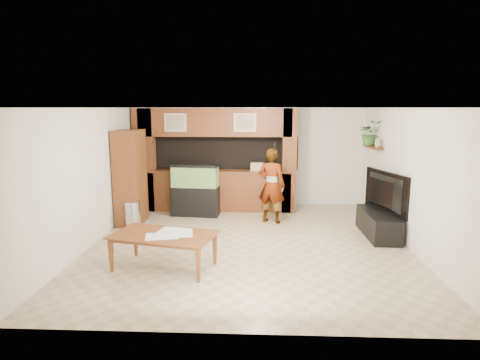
{
  "coord_description": "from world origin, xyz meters",
  "views": [
    {
      "loc": [
        0.15,
        -7.53,
        2.6
      ],
      "look_at": [
        -0.2,
        0.6,
        1.13
      ],
      "focal_mm": 30.0,
      "sensor_mm": 36.0,
      "label": 1
    }
  ],
  "objects_px": {
    "person": "(272,186)",
    "dining_table": "(163,252)",
    "television": "(380,192)",
    "pantry_cabinet": "(130,177)",
    "aquarium": "(195,191)"
  },
  "relations": [
    {
      "from": "pantry_cabinet",
      "to": "dining_table",
      "type": "xyz_separation_m",
      "value": [
        1.34,
        -2.62,
        -0.77
      ]
    },
    {
      "from": "television",
      "to": "person",
      "type": "xyz_separation_m",
      "value": [
        -2.17,
        0.89,
        -0.05
      ]
    },
    {
      "from": "pantry_cabinet",
      "to": "person",
      "type": "height_order",
      "value": "pantry_cabinet"
    },
    {
      "from": "aquarium",
      "to": "television",
      "type": "distance_m",
      "value": 4.25
    },
    {
      "from": "person",
      "to": "dining_table",
      "type": "distance_m",
      "value": 3.41
    },
    {
      "from": "television",
      "to": "person",
      "type": "height_order",
      "value": "person"
    },
    {
      "from": "person",
      "to": "dining_table",
      "type": "xyz_separation_m",
      "value": [
        -1.85,
        -2.81,
        -0.57
      ]
    },
    {
      "from": "person",
      "to": "aquarium",
      "type": "bearing_deg",
      "value": 7.49
    },
    {
      "from": "television",
      "to": "person",
      "type": "bearing_deg",
      "value": 51.69
    },
    {
      "from": "person",
      "to": "dining_table",
      "type": "bearing_deg",
      "value": 79.93
    },
    {
      "from": "pantry_cabinet",
      "to": "aquarium",
      "type": "xyz_separation_m",
      "value": [
        1.36,
        0.71,
        -0.44
      ]
    },
    {
      "from": "aquarium",
      "to": "person",
      "type": "distance_m",
      "value": 1.92
    },
    {
      "from": "aquarium",
      "to": "television",
      "type": "bearing_deg",
      "value": -13.46
    },
    {
      "from": "pantry_cabinet",
      "to": "television",
      "type": "relative_size",
      "value": 1.46
    },
    {
      "from": "television",
      "to": "person",
      "type": "relative_size",
      "value": 0.84
    }
  ]
}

